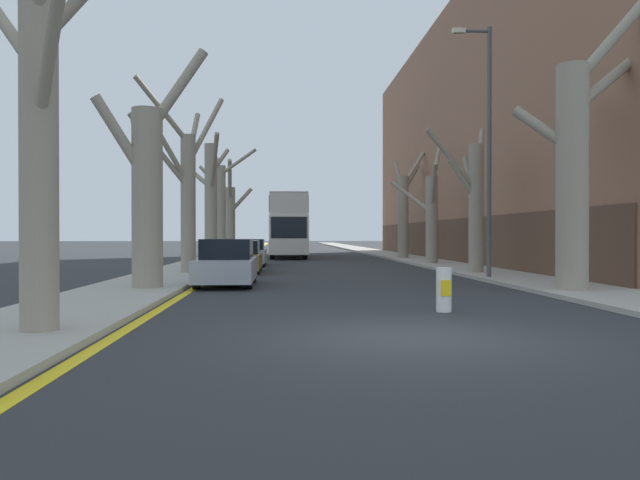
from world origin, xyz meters
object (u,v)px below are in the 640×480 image
at_px(street_tree_left_5, 229,215).
at_px(lamp_post, 487,141).
at_px(street_tree_left_4, 221,206).
at_px(traffic_bollard, 444,290).
at_px(street_tree_right_1, 474,201).
at_px(parked_car_2, 248,253).
at_px(street_tree_left_1, 147,188).
at_px(street_tree_left_3, 211,200).
at_px(street_tree_right_0, 576,162).
at_px(street_tree_right_2, 431,214).
at_px(street_tree_left_0, 40,127).
at_px(double_decker_bus, 288,223).
at_px(street_tree_right_3, 404,210).
at_px(parked_car_1, 241,257).
at_px(parked_car_0, 227,264).
at_px(street_tree_left_2, 186,188).

relative_size(street_tree_left_5, lamp_post, 0.79).
relative_size(street_tree_left_4, lamp_post, 0.80).
height_order(street_tree_left_4, traffic_bollard, street_tree_left_4).
bearing_deg(street_tree_right_1, parked_car_2, 140.27).
xyz_separation_m(street_tree_left_1, street_tree_left_3, (0.08, 15.12, 0.51)).
bearing_deg(street_tree_right_0, street_tree_right_1, 92.19).
bearing_deg(street_tree_right_2, street_tree_right_0, -89.55).
xyz_separation_m(street_tree_left_3, traffic_bollard, (7.13, -20.30, -2.99)).
distance_m(street_tree_left_0, lamp_post, 16.18).
bearing_deg(street_tree_left_5, double_decker_bus, -36.16).
relative_size(street_tree_right_0, street_tree_right_3, 1.12).
distance_m(street_tree_left_1, street_tree_right_2, 18.78).
xyz_separation_m(street_tree_left_0, street_tree_left_3, (-0.00, 23.21, 0.17)).
distance_m(double_decker_bus, traffic_bollard, 31.74).
height_order(street_tree_right_3, traffic_bollard, street_tree_right_3).
height_order(street_tree_left_4, parked_car_1, street_tree_left_4).
bearing_deg(street_tree_left_5, parked_car_0, -85.36).
bearing_deg(street_tree_right_0, double_decker_bus, 105.26).
height_order(street_tree_right_2, traffic_bollard, street_tree_right_2).
distance_m(parked_car_1, traffic_bollard, 14.84).
relative_size(street_tree_left_4, street_tree_right_1, 1.18).
relative_size(street_tree_left_3, street_tree_right_2, 1.00).
height_order(street_tree_right_2, parked_car_2, street_tree_right_2).
bearing_deg(parked_car_2, street_tree_left_4, 104.91).
height_order(street_tree_left_4, street_tree_right_3, street_tree_right_3).
relative_size(street_tree_left_5, parked_car_2, 1.78).
xyz_separation_m(street_tree_left_1, street_tree_right_0, (11.84, -1.43, 0.65)).
height_order(street_tree_left_2, street_tree_left_4, street_tree_left_2).
distance_m(street_tree_left_2, street_tree_left_5, 22.69).
bearing_deg(street_tree_left_1, street_tree_right_2, 51.39).
bearing_deg(traffic_bollard, lamp_post, 66.45).
relative_size(street_tree_left_3, street_tree_left_4, 0.94).
distance_m(street_tree_left_2, street_tree_right_3, 19.92).
relative_size(street_tree_right_1, parked_car_1, 1.34).
bearing_deg(street_tree_left_0, lamp_post, 46.97).
height_order(street_tree_right_0, parked_car_1, street_tree_right_0).
bearing_deg(double_decker_bus, parked_car_1, -97.08).
bearing_deg(parked_car_0, street_tree_right_3, 64.85).
relative_size(street_tree_right_1, lamp_post, 0.68).
xyz_separation_m(street_tree_left_1, street_tree_right_3, (11.91, 22.90, 0.31)).
distance_m(street_tree_left_2, double_decker_bus, 19.92).
bearing_deg(parked_car_0, parked_car_2, 90.00).
bearing_deg(street_tree_left_1, street_tree_right_0, -6.87).
distance_m(street_tree_right_0, traffic_bollard, 6.73).
relative_size(street_tree_left_1, double_decker_bus, 0.64).
bearing_deg(street_tree_right_0, street_tree_left_4, 116.39).
bearing_deg(street_tree_right_0, street_tree_left_5, 111.17).
bearing_deg(traffic_bollard, street_tree_right_3, 80.49).
bearing_deg(street_tree_right_2, street_tree_left_2, -146.49).
xyz_separation_m(street_tree_left_2, lamp_post, (11.05, -3.26, 1.50)).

